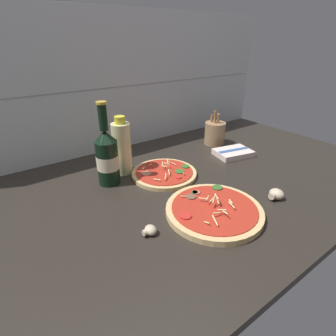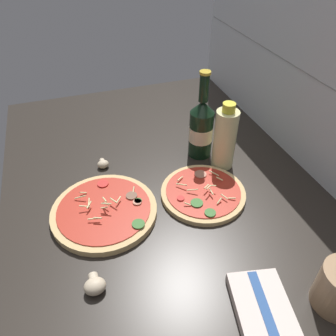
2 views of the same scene
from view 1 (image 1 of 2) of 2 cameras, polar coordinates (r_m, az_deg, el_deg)
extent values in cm
cube|color=#28231E|center=(94.60, 5.18, -3.75)|extent=(160.00, 90.00, 2.50)
cube|color=silver|center=(121.20, -8.95, 17.28)|extent=(160.00, 1.00, 60.00)
cube|color=gray|center=(120.72, -8.83, 17.25)|extent=(156.80, 0.16, 0.30)
cylinder|color=tan|center=(78.64, 9.97, -9.14)|extent=(28.28, 28.28, 1.82)
cylinder|color=#B22D1E|center=(78.04, 10.03, -8.51)|extent=(24.89, 24.89, 0.30)
cylinder|color=#336628|center=(83.65, 5.83, -5.31)|extent=(2.08, 2.08, 0.40)
cylinder|color=red|center=(73.28, 3.87, -10.37)|extent=(3.23, 3.23, 0.40)
cylinder|color=#336628|center=(87.30, 10.67, -4.21)|extent=(3.29, 3.29, 0.40)
cylinder|color=#B7755B|center=(83.64, 6.16, -5.33)|extent=(2.41, 2.41, 0.40)
cylinder|color=brown|center=(81.46, 5.02, -6.23)|extent=(3.14, 3.14, 0.40)
cylinder|color=beige|center=(71.31, 10.22, -11.15)|extent=(1.30, 3.24, 1.37)
cylinder|color=beige|center=(76.60, 9.75, -6.60)|extent=(2.92, 0.92, 1.11)
cylinder|color=beige|center=(74.07, 12.26, -9.38)|extent=(0.97, 2.81, 0.90)
cylinder|color=beige|center=(70.95, 8.47, -11.66)|extent=(0.40, 1.91, 0.98)
cylinder|color=beige|center=(78.00, 10.81, -7.14)|extent=(1.02, 1.90, 0.84)
cylinder|color=beige|center=(78.74, 13.51, -7.13)|extent=(1.17, 2.10, 0.39)
cylinder|color=beige|center=(80.96, 3.56, -6.19)|extent=(2.24, 1.23, 0.94)
cylinder|color=beige|center=(74.59, 11.61, -8.90)|extent=(2.32, 1.73, 0.53)
cylinder|color=beige|center=(78.23, 13.72, -7.83)|extent=(1.20, 3.15, 0.54)
cylinder|color=beige|center=(77.58, 9.78, -7.25)|extent=(1.87, 1.52, 0.56)
cylinder|color=beige|center=(78.54, 8.61, -6.44)|extent=(2.50, 1.75, 0.43)
cylinder|color=beige|center=(77.71, 10.54, -6.14)|extent=(1.47, 2.70, 0.54)
cylinder|color=beige|center=(73.90, 10.59, -9.61)|extent=(2.35, 0.92, 0.86)
cylinder|color=beige|center=(79.35, 7.61, -6.58)|extent=(2.19, 1.90, 0.45)
cylinder|color=tan|center=(97.91, -0.85, -1.22)|extent=(24.15, 24.15, 1.42)
cylinder|color=#B22D1E|center=(97.52, -0.85, -0.77)|extent=(21.25, 21.25, 0.30)
cylinder|color=#B7755B|center=(95.68, -4.76, -1.20)|extent=(3.59, 3.59, 0.40)
cylinder|color=#336628|center=(96.91, 2.48, -0.75)|extent=(3.40, 3.40, 0.40)
cylinder|color=red|center=(92.77, 2.30, -2.06)|extent=(2.08, 2.08, 0.40)
cylinder|color=#336628|center=(100.80, 3.81, 0.35)|extent=(3.01, 3.01, 0.40)
cylinder|color=beige|center=(94.47, 0.22, -0.87)|extent=(1.77, 2.93, 1.08)
cylinder|color=beige|center=(104.71, -0.09, 1.62)|extent=(1.24, 1.93, 0.67)
cylinder|color=beige|center=(98.98, -5.26, 0.06)|extent=(2.52, 2.48, 1.10)
cylinder|color=beige|center=(102.61, 0.15, 1.35)|extent=(2.30, 1.21, 0.41)
cylinder|color=beige|center=(101.78, 1.18, 0.99)|extent=(1.42, 1.97, 1.01)
cylinder|color=beige|center=(91.38, -0.54, -1.86)|extent=(2.49, 2.69, 0.95)
cylinder|color=beige|center=(97.70, -0.22, 1.05)|extent=(1.59, 2.07, 0.64)
cylinder|color=beige|center=(98.85, -1.22, 0.96)|extent=(1.52, 1.70, 0.91)
cylinder|color=beige|center=(100.53, -3.87, 0.71)|extent=(1.97, 1.58, 0.56)
cylinder|color=beige|center=(97.41, -0.87, 0.39)|extent=(1.53, 2.03, 0.41)
cylinder|color=beige|center=(90.63, -2.40, -2.52)|extent=(1.75, 2.30, 0.52)
cylinder|color=beige|center=(99.07, -0.15, 0.61)|extent=(2.38, 0.42, 0.63)
cylinder|color=beige|center=(94.84, 3.41, -1.14)|extent=(1.22, 1.86, 0.95)
cylinder|color=black|center=(92.26, -12.95, 1.15)|extent=(7.59, 7.59, 15.56)
cone|color=black|center=(88.68, -13.58, 6.81)|extent=(7.59, 7.59, 3.81)
cylinder|color=black|center=(86.89, -14.01, 10.62)|extent=(2.88, 2.88, 8.46)
cylinder|color=gold|center=(85.81, -14.35, 13.59)|extent=(3.32, 3.32, 0.80)
cylinder|color=beige|center=(92.13, -12.97, 1.32)|extent=(7.67, 7.67, 4.98)
cylinder|color=beige|center=(98.12, -9.96, 4.14)|extent=(6.82, 6.82, 19.18)
cylinder|color=yellow|center=(94.60, -10.48, 10.26)|extent=(3.75, 3.75, 2.61)
cylinder|color=beige|center=(89.11, 21.89, -5.64)|extent=(2.15, 2.15, 2.15)
ellipsoid|color=#C6B293|center=(90.56, 22.56, -5.24)|extent=(4.05, 4.77, 3.34)
cylinder|color=beige|center=(69.73, -4.84, -13.75)|extent=(1.62, 1.62, 1.62)
ellipsoid|color=#C6B293|center=(70.28, -3.81, -13.32)|extent=(3.06, 3.60, 2.52)
cylinder|color=#9E7A56|center=(128.56, 10.15, 7.46)|extent=(9.64, 9.64, 10.48)
cylinder|color=olive|center=(126.26, 10.21, 9.48)|extent=(2.09, 2.48, 12.09)
cylinder|color=olive|center=(126.93, 10.85, 9.23)|extent=(2.89, 2.33, 10.91)
cylinder|color=olive|center=(128.42, 9.34, 9.26)|extent=(2.22, 1.74, 9.64)
cube|color=beige|center=(118.09, 13.99, 3.24)|extent=(17.31, 14.10, 2.40)
cube|color=#335693|center=(117.61, 14.06, 3.81)|extent=(14.63, 5.04, 0.16)
camera|label=2|loc=(1.19, 40.38, 30.46)|focal=35.00mm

